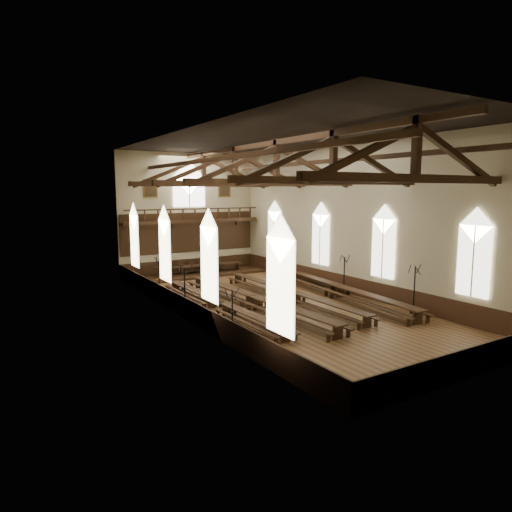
{
  "coord_description": "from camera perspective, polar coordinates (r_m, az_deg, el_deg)",
  "views": [
    {
      "loc": [
        -15.28,
        -22.55,
        6.9
      ],
      "look_at": [
        -0.5,
        1.5,
        2.87
      ],
      "focal_mm": 32.0,
      "sensor_mm": 36.0,
      "label": 1
    }
  ],
  "objects": [
    {
      "name": "roof_trusses",
      "position": [
        27.27,
        2.59,
        10.89
      ],
      "size": [
        11.7,
        25.7,
        2.8
      ],
      "color": "#331D10",
      "rests_on": "room_walls"
    },
    {
      "name": "candelabrum_right_mid",
      "position": [
        31.31,
        10.93,
        -3.24
      ],
      "size": [
        0.76,
        0.81,
        2.66
      ],
      "color": "black",
      "rests_on": "ground"
    },
    {
      "name": "side_windows",
      "position": [
        27.42,
        2.53,
        1.51
      ],
      "size": [
        11.85,
        19.8,
        4.5
      ],
      "color": "white",
      "rests_on": "room_walls"
    },
    {
      "name": "refectory_row_d",
      "position": [
        30.62,
        10.17,
        -3.9
      ],
      "size": [
        2.39,
        15.02,
        0.8
      ],
      "color": "#331D10",
      "rests_on": "ground"
    },
    {
      "name": "candelabrum_right_near",
      "position": [
        27.43,
        19.12,
        -5.06
      ],
      "size": [
        0.76,
        0.86,
        2.81
      ],
      "color": "black",
      "rests_on": "ground"
    },
    {
      "name": "candelabrum_left_near",
      "position": [
        21.29,
        -2.97,
        -8.64
      ],
      "size": [
        0.75,
        0.73,
        2.5
      ],
      "color": "black",
      "rests_on": "ground"
    },
    {
      "name": "ground",
      "position": [
        28.1,
        2.48,
        -6.09
      ],
      "size": [
        26.0,
        26.0,
        0.0
      ],
      "primitive_type": "plane",
      "color": "brown",
      "rests_on": "ground"
    },
    {
      "name": "end_window",
      "position": [
        38.6,
        -8.35,
        8.53
      ],
      "size": [
        2.8,
        0.12,
        3.8
      ],
      "color": "silver",
      "rests_on": "room_walls"
    },
    {
      "name": "refectory_row_c",
      "position": [
        28.93,
        4.28,
        -4.63
      ],
      "size": [
        1.46,
        14.05,
        0.71
      ],
      "color": "#331D10",
      "rests_on": "ground"
    },
    {
      "name": "wainscot_band",
      "position": [
        27.96,
        2.49,
        -4.9
      ],
      "size": [
        12.0,
        26.0,
        1.2
      ],
      "color": "#381E11",
      "rests_on": "ground"
    },
    {
      "name": "dais",
      "position": [
        37.93,
        -6.97,
        -2.26
      ],
      "size": [
        11.4,
        2.97,
        0.2
      ],
      "primitive_type": "cube",
      "color": "#381E11",
      "rests_on": "ground"
    },
    {
      "name": "candelabrum_right_far",
      "position": [
        37.08,
        3.1,
        -1.4
      ],
      "size": [
        0.75,
        0.74,
        2.52
      ],
      "color": "black",
      "rests_on": "ground"
    },
    {
      "name": "room_walls",
      "position": [
        27.25,
        2.56,
        7.2
      ],
      "size": [
        26.0,
        26.0,
        26.0
      ],
      "color": "#BEAF90",
      "rests_on": "ground"
    },
    {
      "name": "minstrels_gallery",
      "position": [
        38.5,
        -8.11,
        3.59
      ],
      "size": [
        11.8,
        1.24,
        3.7
      ],
      "color": "#331D10",
      "rests_on": "room_walls"
    },
    {
      "name": "refectory_row_b",
      "position": [
        27.11,
        -0.26,
        -5.37
      ],
      "size": [
        1.92,
        14.77,
        0.78
      ],
      "color": "#331D10",
      "rests_on": "ground"
    },
    {
      "name": "candelabrum_left_far",
      "position": [
        29.87,
        -11.92,
        -3.74
      ],
      "size": [
        0.83,
        0.82,
        2.79
      ],
      "color": "black",
      "rests_on": "ground"
    },
    {
      "name": "portraits",
      "position": [
        38.6,
        -8.35,
        8.34
      ],
      "size": [
        7.75,
        0.09,
        1.45
      ],
      "color": "brown",
      "rests_on": "room_walls"
    },
    {
      "name": "high_chairs",
      "position": [
        38.47,
        -7.44,
        -1.11
      ],
      "size": [
        5.0,
        0.5,
        1.05
      ],
      "color": "#331D10",
      "rests_on": "dais"
    },
    {
      "name": "high_table",
      "position": [
        37.81,
        -6.99,
        -1.24
      ],
      "size": [
        7.39,
        1.45,
        0.69
      ],
      "color": "#331D10",
      "rests_on": "dais"
    },
    {
      "name": "candelabrum_left_mid",
      "position": [
        26.14,
        -8.87,
        -5.33
      ],
      "size": [
        0.77,
        0.87,
        2.82
      ],
      "color": "black",
      "rests_on": "ground"
    },
    {
      "name": "refectory_row_a",
      "position": [
        26.51,
        -4.63,
        -5.9
      ],
      "size": [
        1.43,
        13.6,
        0.66
      ],
      "color": "#331D10",
      "rests_on": "ground"
    }
  ]
}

